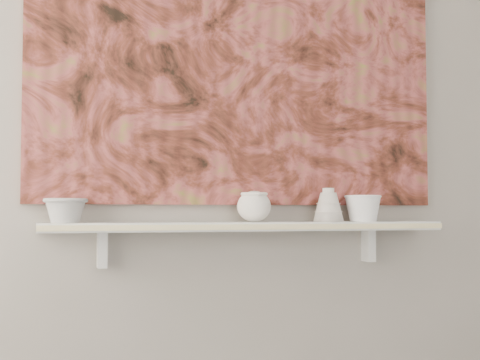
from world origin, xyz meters
name	(u,v)px	position (x,y,z in m)	size (l,w,h in m)	color
wall_back	(241,105)	(0.00, 1.60, 1.35)	(3.60, 3.60, 0.00)	gray
shelf	(249,226)	(0.00, 1.51, 0.92)	(1.40, 0.18, 0.03)	silver
shelf_stripe	(258,227)	(0.00, 1.41, 0.92)	(1.40, 0.01, 0.02)	beige
bracket_left	(102,250)	(-0.49, 1.57, 0.84)	(0.03, 0.06, 0.12)	silver
bracket_right	(368,245)	(0.49, 1.57, 0.84)	(0.03, 0.06, 0.12)	silver
painting	(242,52)	(0.00, 1.59, 1.54)	(1.50, 0.03, 1.10)	maroon
house_motif	(357,141)	(0.45, 1.57, 1.23)	(0.09, 0.00, 0.08)	black
bowl_grey	(65,210)	(-0.61, 1.51, 0.97)	(0.14, 0.14, 0.08)	#9C9C9A
cup_cream	(254,207)	(0.02, 1.51, 0.98)	(0.12, 0.12, 0.11)	white
bell_vessel	(328,205)	(0.30, 1.51, 0.99)	(0.11, 0.11, 0.12)	beige
bowl_white	(363,208)	(0.43, 1.51, 0.98)	(0.13, 0.13, 0.10)	white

